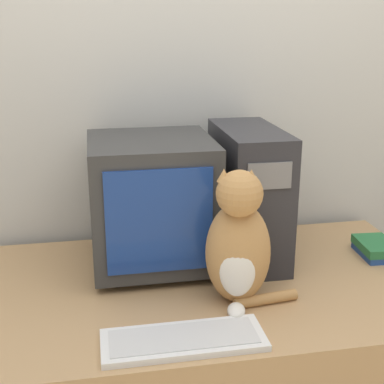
{
  "coord_description": "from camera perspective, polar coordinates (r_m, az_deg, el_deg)",
  "views": [
    {
      "loc": [
        -0.35,
        -1.1,
        1.56
      ],
      "look_at": [
        -0.06,
        0.45,
        1.05
      ],
      "focal_mm": 50.0,
      "sensor_mm": 36.0,
      "label": 1
    }
  ],
  "objects": [
    {
      "name": "keyboard",
      "position": [
        1.46,
        -0.92,
        -15.48
      ],
      "size": [
        0.43,
        0.16,
        0.02
      ],
      "color": "silver",
      "rests_on": "desk"
    },
    {
      "name": "crt_monitor",
      "position": [
        1.81,
        -4.29,
        -1.04
      ],
      "size": [
        0.41,
        0.42,
        0.44
      ],
      "color": "#333333",
      "rests_on": "desk"
    },
    {
      "name": "desk",
      "position": [
        1.97,
        1.93,
        -19.27
      ],
      "size": [
        1.54,
        0.86,
        0.75
      ],
      "color": "tan",
      "rests_on": "ground_plane"
    },
    {
      "name": "wall_back",
      "position": [
        2.08,
        -0.78,
        9.23
      ],
      "size": [
        7.0,
        0.05,
        2.5
      ],
      "color": "silver",
      "rests_on": "ground_plane"
    },
    {
      "name": "book_stack",
      "position": [
        2.05,
        19.0,
        -5.71
      ],
      "size": [
        0.13,
        0.18,
        0.05
      ],
      "color": "#234793",
      "rests_on": "desk"
    },
    {
      "name": "cat",
      "position": [
        1.58,
        4.99,
        -5.6
      ],
      "size": [
        0.3,
        0.24,
        0.42
      ],
      "rotation": [
        0.0,
        0.0,
        -0.28
      ],
      "color": "#B7844C",
      "rests_on": "desk"
    },
    {
      "name": "computer_tower",
      "position": [
        1.88,
        6.02,
        -0.22
      ],
      "size": [
        0.2,
        0.44,
        0.47
      ],
      "color": "#28282D",
      "rests_on": "desk"
    },
    {
      "name": "pen",
      "position": [
        1.51,
        -4.67,
        -14.69
      ],
      "size": [
        0.14,
        0.08,
        0.01
      ],
      "color": "maroon",
      "rests_on": "desk"
    }
  ]
}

